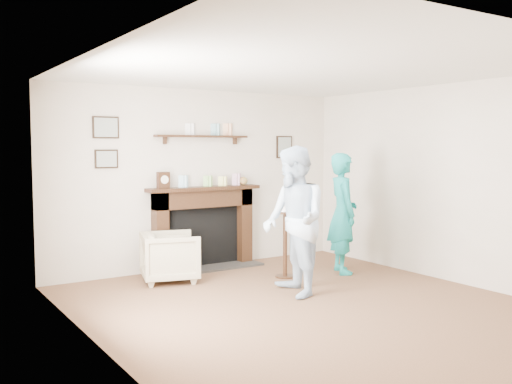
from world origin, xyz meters
TOP-DOWN VIEW (x-y plane):
  - ground at (0.00, 0.00)m, footprint 5.00×5.00m
  - room_shell at (-0.00, 0.69)m, footprint 4.54×5.02m
  - armchair at (-0.75, 1.90)m, footprint 0.85×0.83m
  - man at (0.16, 0.50)m, footprint 0.84×0.98m
  - woman at (1.43, 1.10)m, footprint 0.59×0.70m
  - pedestal_table at (0.61, 1.30)m, footprint 0.31×0.31m

SIDE VIEW (x-z plane):
  - ground at x=0.00m, z-range 0.00..0.00m
  - armchair at x=-0.75m, z-range -0.32..0.32m
  - man at x=0.16m, z-range -0.86..0.86m
  - woman at x=1.43m, z-range -0.81..0.81m
  - pedestal_table at x=0.61m, z-range 0.12..1.11m
  - room_shell at x=0.00m, z-range 0.36..2.88m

